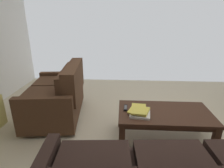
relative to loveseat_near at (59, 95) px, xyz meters
The scene contains 5 objects.
ground_plane 1.53m from the loveseat_near, 161.22° to the left, with size 5.59×4.80×0.01m, color beige.
loveseat_near is the anchor object (origin of this frame).
coffee_table 1.64m from the loveseat_near, 161.19° to the left, with size 1.16×0.63×0.41m.
book_stack 1.37m from the loveseat_near, 154.35° to the left, with size 0.30×0.33×0.07m.
tv_remote 1.16m from the loveseat_near, 156.11° to the left, with size 0.05×0.16×0.02m.
Camera 1 is at (0.39, 2.15, 1.53)m, focal length 29.43 mm.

